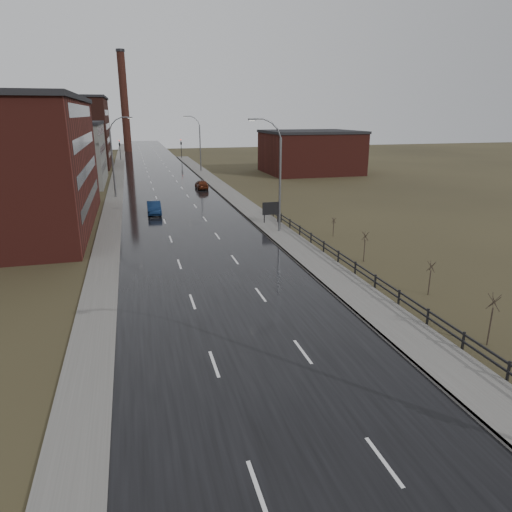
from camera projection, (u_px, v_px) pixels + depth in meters
road at (172, 197)px, 67.03m from camera, size 14.00×300.00×0.06m
sidewalk_right at (280, 234)px, 46.12m from camera, size 3.20×180.00×0.18m
curb_right at (266, 235)px, 45.74m from camera, size 0.16×180.00×0.18m
sidewalk_left at (114, 199)px, 64.98m from camera, size 2.40×260.00×0.12m
warehouse_mid at (54, 154)px, 77.58m from camera, size 16.32×20.40×10.50m
warehouse_far at (48, 132)px, 103.23m from camera, size 26.52×24.48×15.50m
building_right at (310, 152)px, 93.59m from camera, size 18.36×16.32×8.50m
smokestack at (124, 101)px, 143.86m from camera, size 2.70×2.70×30.70m
streetlight_right_mid at (277, 176)px, 45.30m from camera, size 3.36×0.28×11.35m
streetlight_left at (114, 157)px, 65.23m from camera, size 3.36×0.28×11.35m
streetlight_right_far at (199, 143)px, 95.06m from camera, size 3.36×0.28×11.35m
guardrail at (380, 283)px, 30.98m from camera, size 0.10×53.05×1.10m
shrub_c at (491, 318)px, 23.71m from camera, size 0.68×0.72×2.89m
shrub_d at (430, 277)px, 30.50m from camera, size 0.56×0.59×2.37m
shrub_e at (365, 246)px, 37.43m from camera, size 0.60×0.63×2.54m
shrub_f at (333, 226)px, 45.37m from camera, size 0.46×0.48×1.90m
billboard at (271, 209)px, 50.26m from camera, size 2.05×0.17×2.46m
traffic_light_left at (119, 142)px, 118.97m from camera, size 0.58×2.73×5.30m
traffic_light_right at (181, 141)px, 122.95m from camera, size 0.58×2.73×5.30m
car_near at (154, 208)px, 55.41m from camera, size 1.66×4.61×1.51m
car_far at (202, 185)px, 73.95m from camera, size 1.83×4.37×1.48m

